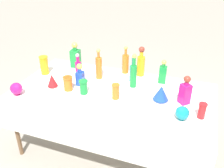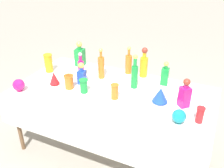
# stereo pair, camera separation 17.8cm
# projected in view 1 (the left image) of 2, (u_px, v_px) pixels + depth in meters

# --- Properties ---
(ground_plane) EXTENTS (40.00, 40.00, 0.00)m
(ground_plane) POSITION_uv_depth(u_px,v_px,m) (112.00, 147.00, 2.99)
(ground_plane) COLOR #A0998C
(display_table) EXTENTS (2.09, 1.14, 0.76)m
(display_table) POSITION_uv_depth(u_px,v_px,m) (111.00, 98.00, 2.62)
(display_table) COLOR white
(display_table) RESTS_ON ground
(tall_bottle_0) EXTENTS (0.09, 0.09, 0.36)m
(tall_bottle_0) POSITION_uv_depth(u_px,v_px,m) (141.00, 63.00, 2.91)
(tall_bottle_0) COLOR orange
(tall_bottle_0) RESTS_ON display_table
(tall_bottle_1) EXTENTS (0.07, 0.07, 0.33)m
(tall_bottle_1) POSITION_uv_depth(u_px,v_px,m) (133.00, 71.00, 2.79)
(tall_bottle_1) COLOR teal
(tall_bottle_1) RESTS_ON display_table
(tall_bottle_2) EXTENTS (0.07, 0.07, 0.31)m
(tall_bottle_2) POSITION_uv_depth(u_px,v_px,m) (78.00, 68.00, 2.85)
(tall_bottle_2) COLOR #C61972
(tall_bottle_2) RESTS_ON display_table
(tall_bottle_3) EXTENTS (0.07, 0.07, 0.36)m
(tall_bottle_3) POSITION_uv_depth(u_px,v_px,m) (99.00, 67.00, 2.84)
(tall_bottle_3) COLOR orange
(tall_bottle_3) RESTS_ON display_table
(tall_bottle_4) EXTENTS (0.08, 0.08, 0.34)m
(tall_bottle_4) POSITION_uv_depth(u_px,v_px,m) (125.00, 63.00, 2.98)
(tall_bottle_4) COLOR orange
(tall_bottle_4) RESTS_ON display_table
(tall_bottle_5) EXTENTS (0.07, 0.07, 0.38)m
(tall_bottle_5) POSITION_uv_depth(u_px,v_px,m) (134.00, 74.00, 2.66)
(tall_bottle_5) COLOR #198C38
(tall_bottle_5) RESTS_ON display_table
(square_decanter_0) EXTENTS (0.09, 0.09, 0.25)m
(square_decanter_0) POSITION_uv_depth(u_px,v_px,m) (80.00, 76.00, 2.72)
(square_decanter_0) COLOR blue
(square_decanter_0) RESTS_ON display_table
(square_decanter_1) EXTENTS (0.12, 0.12, 0.32)m
(square_decanter_1) POSITION_uv_depth(u_px,v_px,m) (75.00, 57.00, 3.13)
(square_decanter_1) COLOR #198C38
(square_decanter_1) RESTS_ON display_table
(square_decanter_2) EXTENTS (0.12, 0.12, 0.29)m
(square_decanter_2) POSITION_uv_depth(u_px,v_px,m) (185.00, 91.00, 2.39)
(square_decanter_2) COLOR #C61972
(square_decanter_2) RESTS_ON display_table
(square_decanter_3) EXTENTS (0.08, 0.08, 0.27)m
(square_decanter_3) POSITION_uv_depth(u_px,v_px,m) (163.00, 73.00, 2.76)
(square_decanter_3) COLOR #198C38
(square_decanter_3) RESTS_ON display_table
(slender_vase_0) EXTENTS (0.08, 0.08, 0.16)m
(slender_vase_0) POSITION_uv_depth(u_px,v_px,m) (116.00, 91.00, 2.48)
(slender_vase_0) COLOR orange
(slender_vase_0) RESTS_ON display_table
(slender_vase_1) EXTENTS (0.07, 0.07, 0.15)m
(slender_vase_1) POSITION_uv_depth(u_px,v_px,m) (202.00, 110.00, 2.20)
(slender_vase_1) COLOR red
(slender_vase_1) RESTS_ON display_table
(slender_vase_2) EXTENTS (0.09, 0.09, 0.15)m
(slender_vase_2) POSITION_uv_depth(u_px,v_px,m) (84.00, 87.00, 2.57)
(slender_vase_2) COLOR #198C38
(slender_vase_2) RESTS_ON display_table
(slender_vase_3) EXTENTS (0.10, 0.10, 0.15)m
(slender_vase_3) POSITION_uv_depth(u_px,v_px,m) (68.00, 83.00, 2.63)
(slender_vase_3) COLOR orange
(slender_vase_3) RESTS_ON display_table
(slender_vase_4) EXTENTS (0.10, 0.10, 0.22)m
(slender_vase_4) POSITION_uv_depth(u_px,v_px,m) (44.00, 65.00, 2.96)
(slender_vase_4) COLOR orange
(slender_vase_4) RESTS_ON display_table
(fluted_vase_0) EXTENTS (0.11, 0.11, 0.15)m
(fluted_vase_0) POSITION_uv_depth(u_px,v_px,m) (52.00, 80.00, 2.70)
(fluted_vase_0) COLOR red
(fluted_vase_0) RESTS_ON display_table
(fluted_vase_1) EXTENTS (0.15, 0.15, 0.16)m
(fluted_vase_1) POSITION_uv_depth(u_px,v_px,m) (161.00, 93.00, 2.45)
(fluted_vase_1) COLOR blue
(fluted_vase_1) RESTS_ON display_table
(round_bowl_0) EXTENTS (0.12, 0.12, 0.13)m
(round_bowl_0) POSITION_uv_depth(u_px,v_px,m) (182.00, 113.00, 2.18)
(round_bowl_0) COLOR teal
(round_bowl_0) RESTS_ON display_table
(round_bowl_1) EXTENTS (0.13, 0.13, 0.13)m
(round_bowl_1) POSITION_uv_depth(u_px,v_px,m) (16.00, 89.00, 2.55)
(round_bowl_1) COLOR #C61972
(round_bowl_1) RESTS_ON display_table
(price_tag_left) EXTENTS (0.05, 0.03, 0.04)m
(price_tag_left) POSITION_uv_depth(u_px,v_px,m) (143.00, 129.00, 2.08)
(price_tag_left) COLOR white
(price_tag_left) RESTS_ON display_table
(price_tag_center) EXTENTS (0.05, 0.02, 0.04)m
(price_tag_center) POSITION_uv_depth(u_px,v_px,m) (90.00, 117.00, 2.21)
(price_tag_center) COLOR white
(price_tag_center) RESTS_ON display_table
(price_tag_right) EXTENTS (0.05, 0.03, 0.04)m
(price_tag_right) POSITION_uv_depth(u_px,v_px,m) (143.00, 129.00, 2.06)
(price_tag_right) COLOR white
(price_tag_right) RESTS_ON display_table
(cardboard_box_behind_left) EXTENTS (0.54, 0.46, 0.38)m
(cardboard_box_behind_left) POSITION_uv_depth(u_px,v_px,m) (132.00, 95.00, 3.75)
(cardboard_box_behind_left) COLOR tan
(cardboard_box_behind_left) RESTS_ON ground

